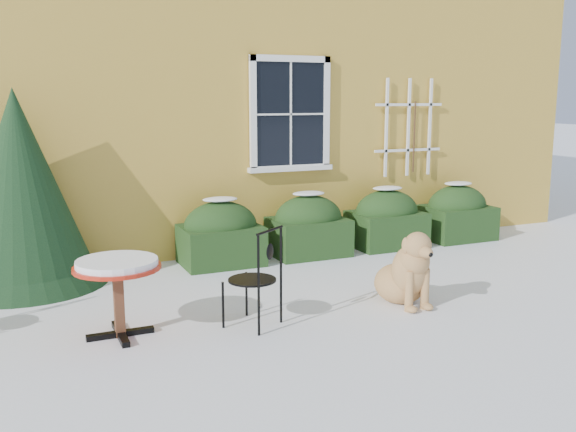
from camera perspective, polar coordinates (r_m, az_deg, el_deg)
name	(u,v)px	position (r m, az deg, el deg)	size (l,w,h in m)	color
ground	(328,320)	(6.56, 3.57, -9.23)	(80.00, 80.00, 0.00)	white
house	(161,43)	(12.84, -11.25, 14.81)	(12.40, 8.40, 6.40)	gold
hedge_row	(349,223)	(9.38, 5.40, -0.66)	(4.95, 0.80, 0.91)	black
evergreen_shrub	(21,207)	(8.18, -22.65, 0.72)	(1.92, 1.92, 2.33)	black
bistro_table	(117,273)	(6.14, -14.93, -4.88)	(0.80, 0.80, 0.75)	black
patio_chair_near	(256,277)	(6.26, -2.88, -5.46)	(0.61, 0.61, 0.99)	black
dog	(407,274)	(7.04, 10.51, -5.06)	(0.57, 0.96, 0.86)	tan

